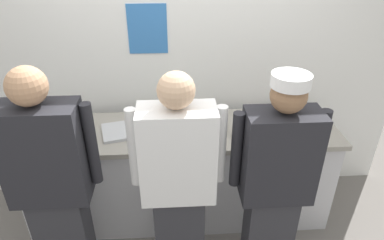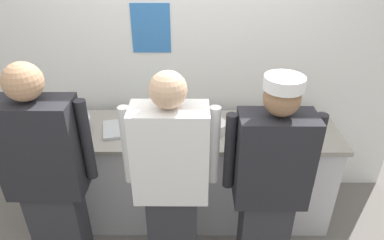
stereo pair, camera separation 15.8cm
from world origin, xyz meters
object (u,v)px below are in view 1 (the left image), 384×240
(squeeze_bottle_secondary, at_px, (172,124))
(chefs_knife, at_px, (299,127))
(plate_stack_front, at_px, (212,126))
(mixing_bowl_steel, at_px, (66,130))
(deli_cup, at_px, (248,120))
(chef_center, at_px, (178,185))
(ramekin_orange_sauce, at_px, (237,134))
(ramekin_yellow_sauce, at_px, (298,113))
(chef_near_left, at_px, (53,186))
(sheet_tray, at_px, (130,130))
(squeeze_bottle_primary, at_px, (277,126))
(ramekin_green_sauce, at_px, (248,115))
(chef_far_right, at_px, (275,184))

(squeeze_bottle_secondary, distance_m, chefs_knife, 1.03)
(plate_stack_front, distance_m, mixing_bowl_steel, 1.14)
(deli_cup, bearing_deg, chef_center, -129.94)
(mixing_bowl_steel, distance_m, squeeze_bottle_secondary, 0.82)
(mixing_bowl_steel, distance_m, ramekin_orange_sauce, 1.33)
(plate_stack_front, bearing_deg, chef_center, -114.80)
(chef_center, bearing_deg, plate_stack_front, 65.20)
(ramekin_yellow_sauce, bearing_deg, plate_stack_front, -165.48)
(mixing_bowl_steel, bearing_deg, squeeze_bottle_secondary, -0.28)
(chef_near_left, height_order, plate_stack_front, chef_near_left)
(ramekin_orange_sauce, bearing_deg, chefs_knife, 10.98)
(chef_center, bearing_deg, sheet_tray, 119.01)
(squeeze_bottle_primary, xyz_separation_m, ramekin_green_sauce, (-0.16, 0.31, -0.06))
(squeeze_bottle_secondary, distance_m, deli_cup, 0.64)
(ramekin_green_sauce, bearing_deg, chef_near_left, -149.62)
(ramekin_green_sauce, bearing_deg, squeeze_bottle_primary, -62.63)
(mixing_bowl_steel, relative_size, ramekin_green_sauce, 3.27)
(chef_center, bearing_deg, squeeze_bottle_primary, 33.81)
(plate_stack_front, xyz_separation_m, sheet_tray, (-0.66, 0.04, -0.03))
(plate_stack_front, relative_size, squeeze_bottle_primary, 1.24)
(deli_cup, bearing_deg, sheet_tray, -177.40)
(chef_near_left, height_order, chefs_knife, chef_near_left)
(sheet_tray, height_order, squeeze_bottle_secondary, squeeze_bottle_secondary)
(chef_center, relative_size, ramekin_green_sauce, 15.00)
(chef_center, distance_m, squeeze_bottle_primary, 0.95)
(chef_near_left, bearing_deg, deli_cup, 26.88)
(squeeze_bottle_secondary, bearing_deg, ramekin_yellow_sauce, 11.54)
(chef_center, bearing_deg, chef_far_right, -2.02)
(squeeze_bottle_primary, bearing_deg, chef_near_left, -161.78)
(chef_near_left, distance_m, ramekin_orange_sauce, 1.37)
(sheet_tray, distance_m, deli_cup, 0.96)
(chef_near_left, xyz_separation_m, mixing_bowl_steel, (-0.06, 0.60, 0.05))
(mixing_bowl_steel, bearing_deg, deli_cup, 3.98)
(chef_near_left, distance_m, plate_stack_front, 1.25)
(chef_near_left, height_order, chef_center, chef_near_left)
(chef_center, bearing_deg, squeeze_bottle_secondary, 93.41)
(plate_stack_front, bearing_deg, ramekin_orange_sauce, -29.58)
(chef_near_left, relative_size, deli_cup, 18.83)
(squeeze_bottle_secondary, xyz_separation_m, deli_cup, (0.63, 0.10, -0.04))
(ramekin_yellow_sauce, bearing_deg, ramekin_orange_sauce, -152.48)
(ramekin_yellow_sauce, bearing_deg, squeeze_bottle_primary, -132.22)
(sheet_tray, distance_m, ramekin_green_sauce, 1.00)
(chefs_knife, bearing_deg, squeeze_bottle_primary, -155.00)
(chef_near_left, bearing_deg, squeeze_bottle_primary, 18.22)
(plate_stack_front, bearing_deg, chef_far_right, -62.57)
(plate_stack_front, relative_size, sheet_tray, 0.50)
(squeeze_bottle_primary, xyz_separation_m, ramekin_yellow_sauce, (0.27, 0.30, -0.06))
(chef_far_right, height_order, deli_cup, chef_far_right)
(ramekin_yellow_sauce, relative_size, deli_cup, 0.90)
(mixing_bowl_steel, bearing_deg, chefs_knife, 0.54)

